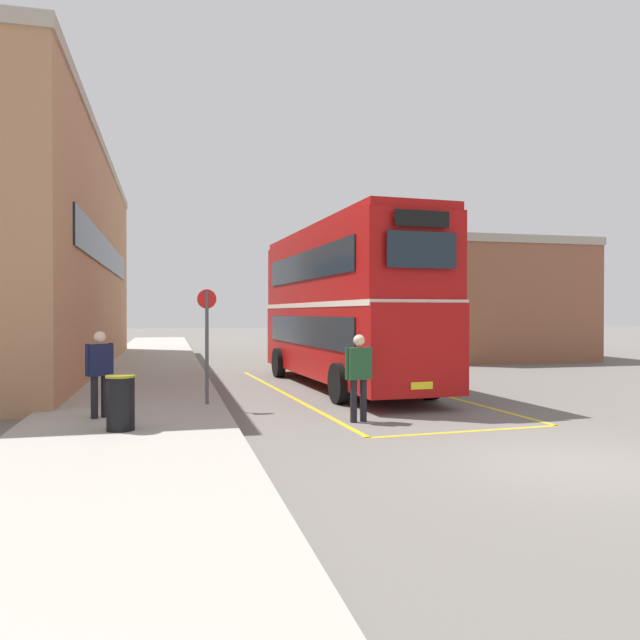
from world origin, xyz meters
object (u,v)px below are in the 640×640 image
litter_bin (121,403)px  pedestrian_waiting_near (99,368)px  single_deck_bus (339,323)px  bus_stop_sign (207,335)px  pedestrian_boarding (359,371)px  double_decker_bus (343,303)px

litter_bin → pedestrian_waiting_near: bearing=109.2°
single_deck_bus → bus_stop_sign: size_ratio=3.15×
pedestrian_boarding → litter_bin: pedestrian_boarding is taller
single_deck_bus → litter_bin: size_ratio=8.43×
double_decker_bus → bus_stop_sign: (-4.24, -3.52, -0.79)m
double_decker_bus → pedestrian_boarding: (-1.33, -5.79, -1.47)m
litter_bin → pedestrian_boarding: bearing=6.6°
litter_bin → bus_stop_sign: bus_stop_sign is taller
pedestrian_boarding → bus_stop_sign: 3.75m
pedestrian_waiting_near → litter_bin: pedestrian_waiting_near is taller
double_decker_bus → single_deck_bus: double_decker_bus is taller
single_deck_bus → bus_stop_sign: single_deck_bus is taller
single_deck_bus → bus_stop_sign: 21.77m
litter_bin → bus_stop_sign: bearing=59.2°
double_decker_bus → bus_stop_sign: bearing=-140.3°
litter_bin → bus_stop_sign: size_ratio=0.37×
single_deck_bus → litter_bin: (-10.40, -22.75, -1.01)m
double_decker_bus → litter_bin: 8.86m
single_deck_bus → pedestrian_boarding: bearing=-104.7°
single_deck_bus → pedestrian_waiting_near: bearing=-117.1°
pedestrian_boarding → single_deck_bus: bearing=75.3°
pedestrian_waiting_near → litter_bin: size_ratio=1.75×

